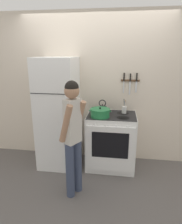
{
  "coord_description": "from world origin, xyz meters",
  "views": [
    {
      "loc": [
        0.41,
        -3.4,
        1.89
      ],
      "look_at": [
        -0.02,
        -0.46,
        1.0
      ],
      "focal_mm": 32.0,
      "sensor_mm": 36.0,
      "label": 1
    }
  ],
  "objects_px": {
    "stove_range": "(111,141)",
    "utensil_jar": "(124,109)",
    "dutch_oven_pot": "(100,113)",
    "tea_kettle": "(102,108)",
    "person": "(73,133)",
    "refrigerator": "(58,114)"
  },
  "relations": [
    {
      "from": "person",
      "to": "stove_range",
      "type": "bearing_deg",
      "value": -0.87
    },
    {
      "from": "utensil_jar",
      "to": "person",
      "type": "xyz_separation_m",
      "value": [
        -0.66,
        -0.92,
        -0.09
      ]
    },
    {
      "from": "tea_kettle",
      "to": "utensil_jar",
      "type": "relative_size",
      "value": 0.92
    },
    {
      "from": "stove_range",
      "to": "dutch_oven_pot",
      "type": "xyz_separation_m",
      "value": [
        -0.18,
        -0.1,
        0.52
      ]
    },
    {
      "from": "utensil_jar",
      "to": "tea_kettle",
      "type": "bearing_deg",
      "value": -178.99
    },
    {
      "from": "utensil_jar",
      "to": "refrigerator",
      "type": "bearing_deg",
      "value": -171.96
    },
    {
      "from": "refrigerator",
      "to": "utensil_jar",
      "type": "xyz_separation_m",
      "value": [
        1.09,
        0.15,
        0.07
      ]
    },
    {
      "from": "stove_range",
      "to": "person",
      "type": "height_order",
      "value": "person"
    },
    {
      "from": "stove_range",
      "to": "utensil_jar",
      "type": "distance_m",
      "value": 0.57
    },
    {
      "from": "refrigerator",
      "to": "tea_kettle",
      "type": "relative_size",
      "value": 8.32
    },
    {
      "from": "dutch_oven_pot",
      "to": "person",
      "type": "height_order",
      "value": "person"
    },
    {
      "from": "refrigerator",
      "to": "dutch_oven_pot",
      "type": "xyz_separation_m",
      "value": [
        0.71,
        -0.1,
        0.07
      ]
    },
    {
      "from": "dutch_oven_pot",
      "to": "utensil_jar",
      "type": "relative_size",
      "value": 1.47
    },
    {
      "from": "stove_range",
      "to": "tea_kettle",
      "type": "xyz_separation_m",
      "value": [
        -0.16,
        0.15,
        0.52
      ]
    },
    {
      "from": "refrigerator",
      "to": "tea_kettle",
      "type": "bearing_deg",
      "value": 11.46
    },
    {
      "from": "stove_range",
      "to": "utensil_jar",
      "type": "xyz_separation_m",
      "value": [
        0.2,
        0.16,
        0.52
      ]
    },
    {
      "from": "utensil_jar",
      "to": "person",
      "type": "height_order",
      "value": "person"
    },
    {
      "from": "tea_kettle",
      "to": "utensil_jar",
      "type": "height_order",
      "value": "utensil_jar"
    },
    {
      "from": "refrigerator",
      "to": "utensil_jar",
      "type": "relative_size",
      "value": 7.61
    },
    {
      "from": "dutch_oven_pot",
      "to": "tea_kettle",
      "type": "bearing_deg",
      "value": 86.77
    },
    {
      "from": "tea_kettle",
      "to": "dutch_oven_pot",
      "type": "bearing_deg",
      "value": -93.23
    },
    {
      "from": "tea_kettle",
      "to": "utensil_jar",
      "type": "bearing_deg",
      "value": 1.01
    }
  ]
}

